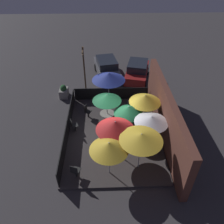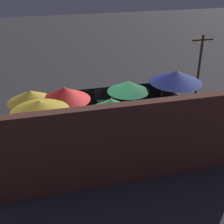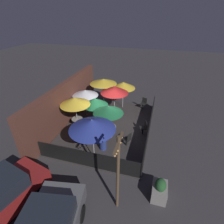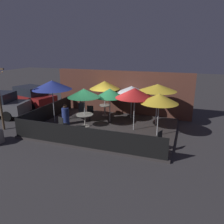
{
  "view_description": "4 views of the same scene",
  "coord_description": "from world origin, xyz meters",
  "px_view_note": "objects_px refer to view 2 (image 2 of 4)",
  "views": [
    {
      "loc": [
        9.93,
        -0.41,
        9.46
      ],
      "look_at": [
        -0.55,
        -0.06,
        1.35
      ],
      "focal_mm": 35.0,
      "sensor_mm": 36.0,
      "label": 1
    },
    {
      "loc": [
        2.59,
        11.36,
        7.1
      ],
      "look_at": [
        -0.22,
        0.32,
        1.26
      ],
      "focal_mm": 50.0,
      "sensor_mm": 36.0,
      "label": 2
    },
    {
      "loc": [
        -9.55,
        -3.03,
        7.01
      ],
      "look_at": [
        0.4,
        -0.14,
        1.01
      ],
      "focal_mm": 28.0,
      "sensor_mm": 36.0,
      "label": 3
    },
    {
      "loc": [
        4.2,
        -10.8,
        4.45
      ],
      "look_at": [
        0.5,
        -0.31,
        1.12
      ],
      "focal_mm": 35.0,
      "sensor_mm": 36.0,
      "label": 4
    }
  ],
  "objects_px": {
    "patio_umbrella_0": "(138,109)",
    "patron_0": "(161,131)",
    "patio_umbrella_1": "(128,86)",
    "patio_chair_3": "(131,102)",
    "patio_umbrella_2": "(176,77)",
    "patio_umbrella_7": "(65,94)",
    "dining_table_0": "(137,143)",
    "patio_chair_1": "(29,111)",
    "patio_chair_0": "(99,99)",
    "dining_table_1": "(128,115)",
    "patio_chair_2": "(139,127)",
    "patio_umbrella_5": "(31,96)",
    "patron_1": "(153,112)",
    "patio_umbrella_4": "(40,106)",
    "planter_box": "(167,85)",
    "patio_umbrella_6": "(91,120)",
    "light_post": "(199,66)",
    "patio_umbrella_3": "(111,105)"
  },
  "relations": [
    {
      "from": "patio_umbrella_5",
      "to": "dining_table_0",
      "type": "xyz_separation_m",
      "value": [
        -3.72,
        2.25,
        -1.38
      ]
    },
    {
      "from": "patio_umbrella_0",
      "to": "patio_umbrella_3",
      "type": "distance_m",
      "value": 1.32
    },
    {
      "from": "patio_umbrella_2",
      "to": "patio_umbrella_7",
      "type": "height_order",
      "value": "patio_umbrella_2"
    },
    {
      "from": "patio_umbrella_1",
      "to": "dining_table_1",
      "type": "relative_size",
      "value": 2.28
    },
    {
      "from": "patio_umbrella_4",
      "to": "patio_umbrella_7",
      "type": "distance_m",
      "value": 1.56
    },
    {
      "from": "patio_chair_0",
      "to": "light_post",
      "type": "relative_size",
      "value": 0.26
    },
    {
      "from": "patio_umbrella_5",
      "to": "dining_table_1",
      "type": "relative_size",
      "value": 2.29
    },
    {
      "from": "patio_umbrella_4",
      "to": "patio_chair_3",
      "type": "relative_size",
      "value": 2.62
    },
    {
      "from": "patio_umbrella_6",
      "to": "dining_table_0",
      "type": "bearing_deg",
      "value": -177.2
    },
    {
      "from": "patio_umbrella_1",
      "to": "patio_umbrella_4",
      "type": "bearing_deg",
      "value": 22.62
    },
    {
      "from": "patio_umbrella_6",
      "to": "patron_1",
      "type": "bearing_deg",
      "value": -143.55
    },
    {
      "from": "patio_umbrella_4",
      "to": "patio_umbrella_7",
      "type": "relative_size",
      "value": 1.03
    },
    {
      "from": "patron_0",
      "to": "dining_table_0",
      "type": "bearing_deg",
      "value": -57.76
    },
    {
      "from": "dining_table_1",
      "to": "patio_chair_2",
      "type": "xyz_separation_m",
      "value": [
        -0.17,
        1.02,
        -0.08
      ]
    },
    {
      "from": "patio_umbrella_2",
      "to": "patio_umbrella_5",
      "type": "distance_m",
      "value": 6.15
    },
    {
      "from": "dining_table_0",
      "to": "patio_chair_1",
      "type": "distance_m",
      "value": 5.56
    },
    {
      "from": "patio_umbrella_0",
      "to": "dining_table_0",
      "type": "bearing_deg",
      "value": 0.0
    },
    {
      "from": "patio_umbrella_1",
      "to": "patio_chair_3",
      "type": "height_order",
      "value": "patio_umbrella_1"
    },
    {
      "from": "patio_umbrella_4",
      "to": "planter_box",
      "type": "height_order",
      "value": "patio_umbrella_4"
    },
    {
      "from": "patio_chair_2",
      "to": "patio_umbrella_6",
      "type": "bearing_deg",
      "value": 111.58
    },
    {
      "from": "patio_umbrella_6",
      "to": "planter_box",
      "type": "bearing_deg",
      "value": -133.49
    },
    {
      "from": "patio_chair_2",
      "to": "planter_box",
      "type": "distance_m",
      "value": 5.34
    },
    {
      "from": "patio_umbrella_7",
      "to": "patio_chair_2",
      "type": "distance_m",
      "value": 3.35
    },
    {
      "from": "patio_chair_2",
      "to": "patron_1",
      "type": "bearing_deg",
      "value": -54.04
    },
    {
      "from": "patio_umbrella_0",
      "to": "patron_1",
      "type": "relative_size",
      "value": 1.89
    },
    {
      "from": "patio_umbrella_0",
      "to": "patron_0",
      "type": "distance_m",
      "value": 2.13
    },
    {
      "from": "patio_chair_0",
      "to": "patio_umbrella_5",
      "type": "bearing_deg",
      "value": -78.51
    },
    {
      "from": "patio_umbrella_0",
      "to": "patio_umbrella_7",
      "type": "relative_size",
      "value": 0.98
    },
    {
      "from": "patio_umbrella_5",
      "to": "patio_umbrella_7",
      "type": "relative_size",
      "value": 0.94
    },
    {
      "from": "patio_umbrella_2",
      "to": "patron_1",
      "type": "distance_m",
      "value": 1.93
    },
    {
      "from": "patio_umbrella_5",
      "to": "patron_1",
      "type": "xyz_separation_m",
      "value": [
        -5.25,
        -0.08,
        -1.4
      ]
    },
    {
      "from": "patio_umbrella_7",
      "to": "patio_chair_0",
      "type": "relative_size",
      "value": 2.5
    },
    {
      "from": "dining_table_0",
      "to": "light_post",
      "type": "bearing_deg",
      "value": -138.91
    },
    {
      "from": "patio_umbrella_6",
      "to": "patio_chair_1",
      "type": "height_order",
      "value": "patio_umbrella_6"
    },
    {
      "from": "dining_table_1",
      "to": "patron_0",
      "type": "xyz_separation_m",
      "value": [
        -0.98,
        1.56,
        -0.08
      ]
    },
    {
      "from": "patio_umbrella_0",
      "to": "patio_umbrella_7",
      "type": "bearing_deg",
      "value": -38.38
    },
    {
      "from": "planter_box",
      "to": "light_post",
      "type": "height_order",
      "value": "light_post"
    },
    {
      "from": "patio_umbrella_1",
      "to": "patio_umbrella_7",
      "type": "height_order",
      "value": "patio_umbrella_7"
    },
    {
      "from": "dining_table_1",
      "to": "patio_chair_2",
      "type": "bearing_deg",
      "value": 99.65
    },
    {
      "from": "patio_umbrella_7",
      "to": "patio_chair_0",
      "type": "bearing_deg",
      "value": -127.27
    },
    {
      "from": "planter_box",
      "to": "patio_umbrella_1",
      "type": "bearing_deg",
      "value": 44.78
    },
    {
      "from": "patio_umbrella_0",
      "to": "patio_umbrella_3",
      "type": "bearing_deg",
      "value": -55.48
    },
    {
      "from": "patio_umbrella_7",
      "to": "patron_0",
      "type": "xyz_separation_m",
      "value": [
        -3.7,
        1.18,
        -1.56
      ]
    },
    {
      "from": "patio_umbrella_7",
      "to": "dining_table_1",
      "type": "relative_size",
      "value": 2.44
    },
    {
      "from": "patio_umbrella_1",
      "to": "patron_0",
      "type": "distance_m",
      "value": 2.34
    },
    {
      "from": "patio_umbrella_5",
      "to": "patron_1",
      "type": "relative_size",
      "value": 1.81
    },
    {
      "from": "patio_umbrella_4",
      "to": "patio_chair_3",
      "type": "bearing_deg",
      "value": -146.27
    },
    {
      "from": "patio_umbrella_6",
      "to": "planter_box",
      "type": "relative_size",
      "value": 2.01
    },
    {
      "from": "patio_umbrella_0",
      "to": "patio_umbrella_6",
      "type": "height_order",
      "value": "patio_umbrella_0"
    },
    {
      "from": "patio_umbrella_5",
      "to": "dining_table_0",
      "type": "distance_m",
      "value": 4.56
    }
  ]
}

